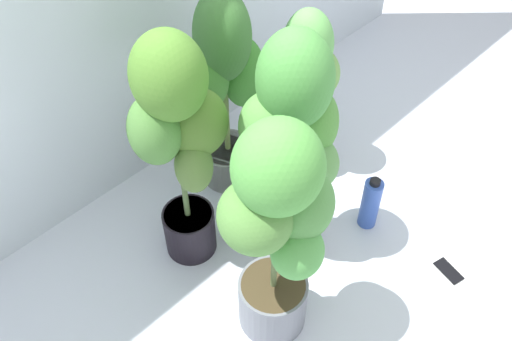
{
  "coord_description": "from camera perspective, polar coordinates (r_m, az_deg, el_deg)",
  "views": [
    {
      "loc": [
        -1.08,
        -0.75,
        1.88
      ],
      "look_at": [
        -0.04,
        0.28,
        0.31
      ],
      "focal_mm": 40.39,
      "sensor_mm": 36.0,
      "label": 1
    }
  ],
  "objects": [
    {
      "name": "potted_plant_back_left",
      "position": [
        1.88,
        -7.63,
        3.44
      ],
      "size": [
        0.38,
        0.3,
        0.99
      ],
      "color": "black",
      "rests_on": "ground"
    },
    {
      "name": "potted_plant_back_center",
      "position": [
        2.21,
        -3.06,
        8.67
      ],
      "size": [
        0.39,
        0.29,
        0.91
      ],
      "color": "slate",
      "rests_on": "ground"
    },
    {
      "name": "ground_plane",
      "position": [
        2.3,
        5.78,
        -8.31
      ],
      "size": [
        8.0,
        8.0,
        0.0
      ],
      "primitive_type": "plane",
      "color": "silver",
      "rests_on": "ground"
    },
    {
      "name": "potted_plant_back_right",
      "position": [
        2.33,
        4.83,
        8.99
      ],
      "size": [
        0.34,
        0.29,
        0.77
      ],
      "color": "gray",
      "rests_on": "ground"
    },
    {
      "name": "potted_plant_front_left",
      "position": [
        1.69,
        2.22,
        -5.48
      ],
      "size": [
        0.41,
        0.33,
        0.93
      ],
      "color": "slate",
      "rests_on": "ground"
    },
    {
      "name": "potted_plant_center",
      "position": [
        1.94,
        3.7,
        3.39
      ],
      "size": [
        0.37,
        0.36,
        0.96
      ],
      "color": "gray",
      "rests_on": "ground"
    },
    {
      "name": "cell_phone",
      "position": [
        2.36,
        18.51,
        -9.45
      ],
      "size": [
        0.1,
        0.16,
        0.01
      ],
      "rotation": [
        0.0,
        0.0,
        2.9
      ],
      "color": "white",
      "rests_on": "ground"
    },
    {
      "name": "nutrient_bottle",
      "position": [
        2.33,
        11.27,
        -3.19
      ],
      "size": [
        0.07,
        0.07,
        0.26
      ],
      "color": "#395BBD",
      "rests_on": "ground"
    }
  ]
}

